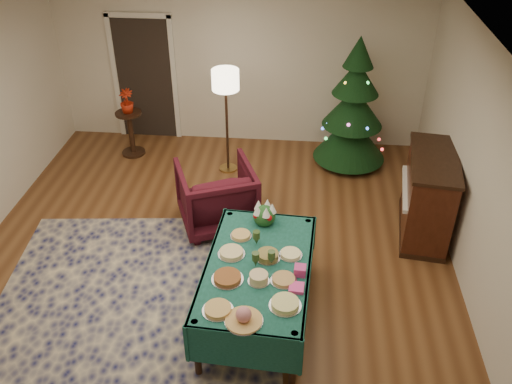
# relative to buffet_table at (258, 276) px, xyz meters

# --- Properties ---
(room_shell) EXTENTS (7.00, 7.00, 7.00)m
(room_shell) POSITION_rel_buffet_table_xyz_m (-0.66, 0.64, 0.76)
(room_shell) COLOR #593319
(room_shell) RESTS_ON ground
(doorway) EXTENTS (1.08, 0.04, 2.16)m
(doorway) POSITION_rel_buffet_table_xyz_m (-2.26, 4.12, 0.51)
(doorway) COLOR black
(doorway) RESTS_ON ground
(rug) EXTENTS (3.61, 4.50, 0.02)m
(rug) POSITION_rel_buffet_table_xyz_m (-1.33, -0.43, -0.58)
(rug) COLOR #121544
(rug) RESTS_ON ground
(buffet_table) EXTENTS (1.21, 1.95, 0.73)m
(buffet_table) POSITION_rel_buffet_table_xyz_m (0.00, 0.00, 0.00)
(buffet_table) COLOR black
(buffet_table) RESTS_ON ground
(platter_0) EXTENTS (0.30, 0.30, 0.05)m
(platter_0) POSITION_rel_buffet_table_xyz_m (-0.31, -0.67, 0.17)
(platter_0) COLOR silver
(platter_0) RESTS_ON buffet_table
(platter_1) EXTENTS (0.36, 0.36, 0.16)m
(platter_1) POSITION_rel_buffet_table_xyz_m (-0.06, -0.78, 0.21)
(platter_1) COLOR silver
(platter_1) RESTS_ON buffet_table
(platter_2) EXTENTS (0.31, 0.31, 0.06)m
(platter_2) POSITION_rel_buffet_table_xyz_m (0.31, -0.55, 0.17)
(platter_2) COLOR silver
(platter_2) RESTS_ON buffet_table
(platter_3) EXTENTS (0.32, 0.32, 0.05)m
(platter_3) POSITION_rel_buffet_table_xyz_m (-0.28, -0.24, 0.17)
(platter_3) COLOR silver
(platter_3) RESTS_ON buffet_table
(platter_4) EXTENTS (0.22, 0.22, 0.10)m
(platter_4) POSITION_rel_buffet_table_xyz_m (0.03, -0.24, 0.19)
(platter_4) COLOR silver
(platter_4) RESTS_ON buffet_table
(platter_5) EXTENTS (0.27, 0.27, 0.04)m
(platter_5) POSITION_rel_buffet_table_xyz_m (0.28, -0.21, 0.16)
(platter_5) COLOR silver
(platter_5) RESTS_ON buffet_table
(platter_6) EXTENTS (0.29, 0.29, 0.05)m
(platter_6) POSITION_rel_buffet_table_xyz_m (-0.29, 0.15, 0.17)
(platter_6) COLOR silver
(platter_6) RESTS_ON buffet_table
(platter_7) EXTENTS (0.27, 0.27, 0.07)m
(platter_7) POSITION_rel_buffet_table_xyz_m (0.09, 0.12, 0.18)
(platter_7) COLOR silver
(platter_7) RESTS_ON buffet_table
(platter_8) EXTENTS (0.25, 0.25, 0.04)m
(platter_8) POSITION_rel_buffet_table_xyz_m (0.33, 0.19, 0.16)
(platter_8) COLOR silver
(platter_8) RESTS_ON buffet_table
(platter_9) EXTENTS (0.24, 0.24, 0.04)m
(platter_9) POSITION_rel_buffet_table_xyz_m (-0.23, 0.46, 0.16)
(platter_9) COLOR silver
(platter_9) RESTS_ON buffet_table
(goblet_0) EXTENTS (0.08, 0.08, 0.17)m
(goblet_0) POSITION_rel_buffet_table_xyz_m (-0.05, 0.34, 0.24)
(goblet_0) COLOR #2D471E
(goblet_0) RESTS_ON buffet_table
(goblet_1) EXTENTS (0.08, 0.08, 0.17)m
(goblet_1) POSITION_rel_buffet_table_xyz_m (0.14, 0.03, 0.24)
(goblet_1) COLOR #2D471E
(goblet_1) RESTS_ON buffet_table
(goblet_2) EXTENTS (0.08, 0.08, 0.17)m
(goblet_2) POSITION_rel_buffet_table_xyz_m (-0.02, -0.01, 0.24)
(goblet_2) COLOR #2D471E
(goblet_2) RESTS_ON buffet_table
(napkin_stack) EXTENTS (0.16, 0.16, 0.04)m
(napkin_stack) POSITION_rel_buffet_table_xyz_m (0.41, -0.32, 0.17)
(napkin_stack) COLOR #ED4299
(napkin_stack) RESTS_ON buffet_table
(gift_box) EXTENTS (0.12, 0.12, 0.10)m
(gift_box) POSITION_rel_buffet_table_xyz_m (0.44, -0.09, 0.19)
(gift_box) COLOR #D13A8A
(gift_box) RESTS_ON buffet_table
(centerpiece) EXTENTS (0.26, 0.27, 0.30)m
(centerpiece) POSITION_rel_buffet_table_xyz_m (0.01, 0.74, 0.27)
(centerpiece) COLOR #1E4C1E
(centerpiece) RESTS_ON buffet_table
(armchair) EXTENTS (1.21, 1.18, 0.98)m
(armchair) POSITION_rel_buffet_table_xyz_m (-0.70, 1.66, -0.10)
(armchair) COLOR #3E0D17
(armchair) RESTS_ON ground
(floor_lamp) EXTENTS (0.40, 0.40, 1.65)m
(floor_lamp) POSITION_rel_buffet_table_xyz_m (-0.75, 3.09, 0.81)
(floor_lamp) COLOR #A57F3F
(floor_lamp) RESTS_ON ground
(side_table) EXTENTS (0.42, 0.42, 0.75)m
(side_table) POSITION_rel_buffet_table_xyz_m (-2.39, 3.44, -0.22)
(side_table) COLOR black
(side_table) RESTS_ON ground
(potted_plant) EXTENTS (0.22, 0.39, 0.22)m
(potted_plant) POSITION_rel_buffet_table_xyz_m (-2.39, 3.44, 0.27)
(potted_plant) COLOR #A7200B
(potted_plant) RESTS_ON side_table
(christmas_tree) EXTENTS (1.36, 1.36, 2.07)m
(christmas_tree) POSITION_rel_buffet_table_xyz_m (1.15, 3.49, 0.34)
(christmas_tree) COLOR black
(christmas_tree) RESTS_ON ground
(piano) EXTENTS (0.76, 1.37, 1.13)m
(piano) POSITION_rel_buffet_table_xyz_m (2.04, 1.74, -0.04)
(piano) COLOR black
(piano) RESTS_ON ground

